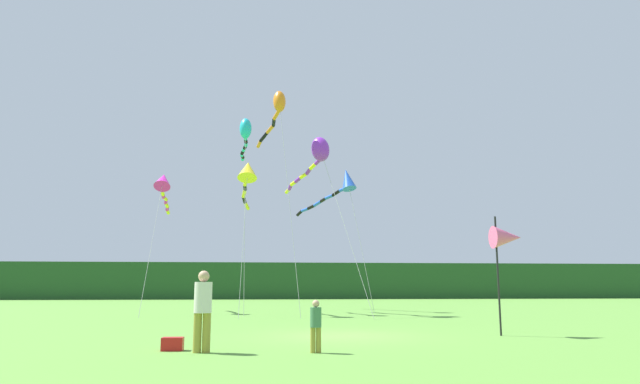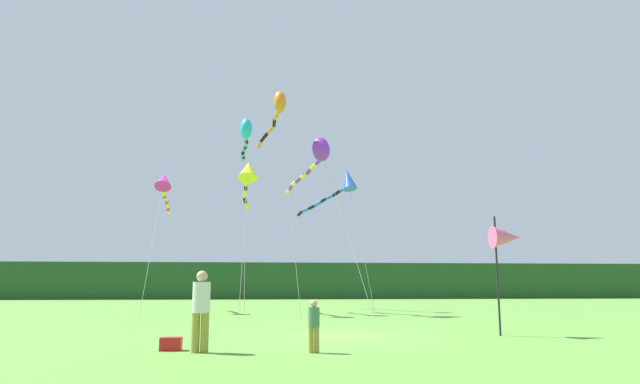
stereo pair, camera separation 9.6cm
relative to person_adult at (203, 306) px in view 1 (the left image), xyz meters
The scene contains 12 objects.
ground_plane 5.48m from the person_adult, 46.76° to the left, with size 120.00×120.00×0.00m, color #5B9338.
distant_treeline 49.07m from the person_adult, 85.69° to the left, with size 108.00×2.78×3.90m, color #234C23.
person_adult is the anchor object (origin of this frame).
person_child 2.60m from the person_adult, ahead, with size 0.26×0.26×1.17m.
cooler_box 1.23m from the person_adult, 145.94° to the left, with size 0.49×0.32×0.30m, color red.
banner_flag_pole 9.66m from the person_adult, 21.14° to the left, with size 0.90×0.70×3.61m.
kite_purple 18.44m from the person_adult, 75.46° to the left, with size 3.70×8.54×9.58m.
kite_magenta 20.58m from the person_adult, 103.09° to the left, with size 0.95×8.64×8.05m.
kite_cyan 20.11m from the person_adult, 89.34° to the left, with size 0.75×5.84×10.94m.
kite_orange 19.82m from the person_adult, 83.36° to the left, with size 2.30×8.13×12.17m.
kite_blue 21.90m from the person_adult, 73.11° to the left, with size 3.93×6.95×8.57m.
kite_yellow 17.31m from the person_adult, 88.48° to the left, with size 1.10×7.35×8.15m.
Camera 1 is at (-2.33, -17.07, 1.51)m, focal length 31.31 mm.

